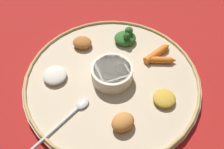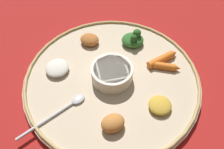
{
  "view_description": "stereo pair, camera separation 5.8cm",
  "coord_description": "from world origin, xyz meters",
  "views": [
    {
      "loc": [
        0.01,
        -0.36,
        0.49
      ],
      "look_at": [
        0.0,
        0.0,
        0.03
      ],
      "focal_mm": 38.06,
      "sensor_mm": 36.0,
      "label": 1
    },
    {
      "loc": [
        0.06,
        -0.36,
        0.49
      ],
      "look_at": [
        0.0,
        0.0,
        0.03
      ],
      "focal_mm": 38.06,
      "sensor_mm": 36.0,
      "label": 2
    }
  ],
  "objects": [
    {
      "name": "ground_plane",
      "position": [
        0.0,
        0.0,
        0.0
      ],
      "size": [
        2.4,
        2.4,
        0.0
      ],
      "primitive_type": "plane",
      "color": "maroon"
    },
    {
      "name": "platter",
      "position": [
        0.0,
        0.0,
        0.01
      ],
      "size": [
        0.44,
        0.44,
        0.02
      ],
      "primitive_type": "cylinder",
      "color": "#C6B293",
      "rests_on": "ground_plane"
    },
    {
      "name": "platter_rim",
      "position": [
        0.0,
        0.0,
        0.02
      ],
      "size": [
        0.44,
        0.44,
        0.01
      ],
      "primitive_type": "torus",
      "color": "tan",
      "rests_on": "platter"
    },
    {
      "name": "center_bowl",
      "position": [
        0.0,
        0.0,
        0.04
      ],
      "size": [
        0.1,
        0.1,
        0.04
      ],
      "color": "beige",
      "rests_on": "platter"
    },
    {
      "name": "spoon",
      "position": [
        -0.09,
        -0.11,
        0.02
      ],
      "size": [
        0.12,
        0.14,
        0.01
      ],
      "color": "silver",
      "rests_on": "platter"
    },
    {
      "name": "greens_pile",
      "position": [
        0.04,
        0.13,
        0.03
      ],
      "size": [
        0.07,
        0.07,
        0.04
      ],
      "color": "#2D6628",
      "rests_on": "platter"
    },
    {
      "name": "carrot_near_spoon",
      "position": [
        0.13,
        0.06,
        0.03
      ],
      "size": [
        0.07,
        0.02,
        0.02
      ],
      "color": "orange",
      "rests_on": "platter"
    },
    {
      "name": "carrot_outer",
      "position": [
        0.12,
        0.08,
        0.03
      ],
      "size": [
        0.08,
        0.08,
        0.02
      ],
      "color": "orange",
      "rests_on": "platter"
    },
    {
      "name": "mound_rice_white",
      "position": [
        -0.14,
        0.0,
        0.03
      ],
      "size": [
        0.07,
        0.07,
        0.02
      ],
      "primitive_type": "ellipsoid",
      "rotation": [
        0.0,
        0.0,
        1.82
      ],
      "color": "silver",
      "rests_on": "platter"
    },
    {
      "name": "mound_squash",
      "position": [
        0.03,
        -0.13,
        0.03
      ],
      "size": [
        0.07,
        0.06,
        0.03
      ],
      "primitive_type": "ellipsoid",
      "rotation": [
        0.0,
        0.0,
        0.61
      ],
      "color": "#C67A38",
      "rests_on": "platter"
    },
    {
      "name": "mound_lentil_yellow",
      "position": [
        0.12,
        -0.06,
        0.03
      ],
      "size": [
        0.06,
        0.06,
        0.02
      ],
      "primitive_type": "ellipsoid",
      "rotation": [
        0.0,
        0.0,
        1.38
      ],
      "color": "gold",
      "rests_on": "platter"
    },
    {
      "name": "mound_chickpea",
      "position": [
        -0.08,
        0.11,
        0.03
      ],
      "size": [
        0.06,
        0.05,
        0.03
      ],
      "primitive_type": "ellipsoid",
      "rotation": [
        0.0,
        0.0,
        2.96
      ],
      "color": "#B2662D",
      "rests_on": "platter"
    }
  ]
}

